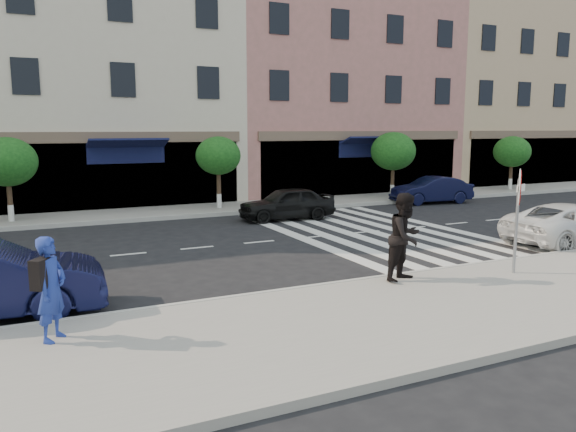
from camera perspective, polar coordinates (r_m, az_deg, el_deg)
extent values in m
plane|color=black|center=(13.25, -4.26, -6.55)|extent=(120.00, 120.00, 0.00)
cube|color=gray|center=(9.99, 3.76, -11.32)|extent=(60.00, 4.50, 0.15)
cube|color=gray|center=(23.62, -14.06, 0.25)|extent=(60.00, 3.00, 0.15)
cube|color=beige|center=(29.26, -17.90, 12.37)|extent=(11.00, 9.00, 11.00)
cube|color=#BC746F|center=(33.23, 3.62, 14.04)|extent=(13.00, 9.00, 13.00)
cube|color=tan|center=(40.75, 19.49, 11.91)|extent=(12.00, 9.00, 12.00)
cylinder|color=#473323|center=(22.85, -26.40, 1.51)|extent=(0.18, 0.18, 1.60)
cylinder|color=silver|center=(22.91, -26.32, 0.28)|extent=(0.20, 0.20, 0.60)
ellipsoid|color=#124113|center=(22.74, -26.64, 4.95)|extent=(2.10, 2.10, 1.79)
cylinder|color=#473323|center=(24.08, -7.03, 2.84)|extent=(0.18, 0.18, 1.71)
cylinder|color=silver|center=(24.15, -7.01, 1.54)|extent=(0.20, 0.20, 0.60)
ellipsoid|color=#124113|center=(23.98, -7.10, 6.11)|extent=(1.90, 1.90, 1.62)
cylinder|color=#473323|center=(28.26, 10.56, 3.59)|extent=(0.18, 0.18, 1.65)
cylinder|color=silver|center=(28.31, 10.53, 2.54)|extent=(0.20, 0.20, 0.60)
ellipsoid|color=#124113|center=(28.16, 10.65, 6.49)|extent=(2.20, 2.20, 1.87)
cylinder|color=#473323|center=(33.60, 21.68, 3.85)|extent=(0.18, 0.18, 1.54)
cylinder|color=silver|center=(33.64, 21.63, 3.05)|extent=(0.20, 0.20, 0.60)
ellipsoid|color=#124113|center=(33.52, 21.81, 6.09)|extent=(2.00, 2.00, 1.70)
cylinder|color=gray|center=(14.12, 22.18, -0.99)|extent=(0.09, 0.09, 2.22)
cylinder|color=white|center=(13.99, 22.43, 2.68)|extent=(0.81, 0.33, 0.87)
cylinder|color=#9E1411|center=(13.98, 22.49, 2.67)|extent=(0.76, 0.32, 0.81)
cube|color=white|center=(13.96, 22.58, 2.65)|extent=(0.43, 0.18, 0.16)
imported|color=navy|center=(9.76, -22.91, -6.83)|extent=(0.69, 0.74, 1.70)
imported|color=black|center=(12.74, 11.86, -2.09)|extent=(1.17, 1.05, 1.97)
imported|color=silver|center=(19.20, 27.03, -0.74)|extent=(4.56, 2.14, 1.26)
imported|color=black|center=(21.80, -0.14, 1.31)|extent=(3.82, 1.70, 1.28)
imported|color=black|center=(27.36, 14.38, 2.57)|extent=(3.96, 1.78, 1.26)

